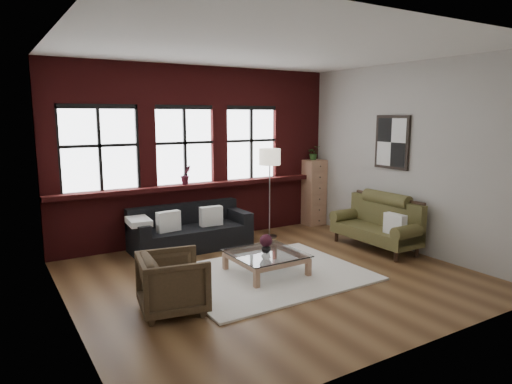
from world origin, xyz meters
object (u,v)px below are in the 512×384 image
coffee_table (266,264)px  vintage_settee (375,224)px  floor_lamp (270,190)px  dark_sofa (191,228)px  armchair (173,283)px  drawer_chest (313,192)px  vase (266,248)px

coffee_table → vintage_settee: bearing=2.4°
floor_lamp → coffee_table: bearing=-124.4°
dark_sofa → floor_lamp: 1.68m
armchair → drawer_chest: (4.20, 2.65, 0.34)m
vintage_settee → coffee_table: 2.34m
armchair → floor_lamp: floor_lamp is taller
coffee_table → dark_sofa: bearing=103.2°
vase → vintage_settee: bearing=2.4°
drawer_chest → floor_lamp: floor_lamp is taller
vintage_settee → coffee_table: size_ratio=1.66×
vintage_settee → floor_lamp: bearing=126.0°
vintage_settee → drawer_chest: bearing=83.6°
vase → drawer_chest: drawer_chest is taller
dark_sofa → vintage_settee: size_ratio=1.24×
floor_lamp → drawer_chest: bearing=17.6°
coffee_table → vase: bearing=26.6°
dark_sofa → coffee_table: size_ratio=2.06×
armchair → coffee_table: armchair is taller
drawer_chest → floor_lamp: 1.48m
vase → dark_sofa: bearing=103.2°
dark_sofa → vintage_settee: (2.74, -1.69, 0.07)m
drawer_chest → floor_lamp: size_ratio=0.75×
vintage_settee → coffee_table: bearing=-177.6°
dark_sofa → vase: bearing=-76.8°
coffee_table → drawer_chest: 3.37m
dark_sofa → armchair: (-1.22, -2.30, -0.02)m
dark_sofa → floor_lamp: bearing=-3.2°
drawer_chest → vintage_settee: bearing=-96.4°
dark_sofa → vase: 1.83m
dark_sofa → armchair: 2.61m
vintage_settee → floor_lamp: floor_lamp is taller
armchair → vase: armchair is taller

